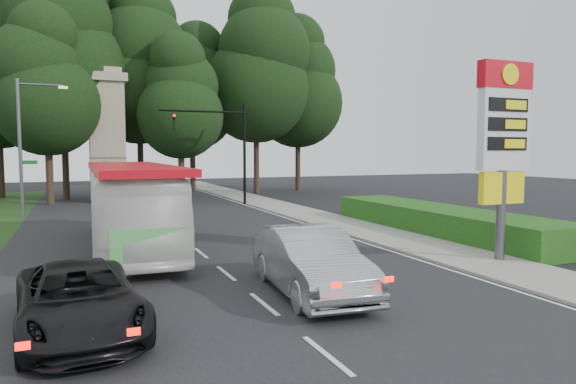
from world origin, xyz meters
name	(u,v)px	position (x,y,z in m)	size (l,w,h in m)	color
ground	(271,311)	(0.00, 0.00, 0.00)	(120.00, 120.00, 0.00)	black
road_surface	(179,235)	(0.00, 12.00, 0.01)	(14.00, 80.00, 0.02)	black
sidewalk_right	(343,224)	(8.50, 12.00, 0.06)	(3.00, 80.00, 0.12)	gray
hedge	(440,220)	(11.50, 8.00, 0.60)	(3.00, 14.00, 1.20)	#1A4913
gas_station_pylon	(504,133)	(9.20, 1.99, 4.45)	(2.10, 0.45, 6.85)	#59595E
traffic_signal_mast	(227,139)	(5.68, 24.00, 4.67)	(6.10, 0.35, 7.20)	black
streetlight_signs	(24,141)	(-6.99, 22.01, 4.44)	(2.75, 0.98, 8.00)	#59595E
monument	(107,135)	(-2.00, 30.00, 5.10)	(3.00, 3.00, 10.05)	tan
tree_center_left	(61,46)	(-5.00, 33.00, 12.02)	(10.08, 10.08, 19.80)	#2D2116
tree_center_right	(139,68)	(1.00, 35.00, 11.02)	(9.24, 9.24, 18.15)	#2D2116
tree_east_near	(192,89)	(6.00, 37.00, 9.68)	(8.12, 8.12, 15.95)	#2D2116
tree_east_mid	(256,68)	(11.00, 33.00, 11.35)	(9.52, 9.52, 18.70)	#2D2116
tree_far_east	(298,84)	(16.00, 35.00, 10.35)	(8.68, 8.68, 17.05)	#2D2116
tree_monument_left	(46,83)	(-6.00, 29.00, 8.68)	(7.28, 7.28, 14.30)	#2D2116
tree_monument_right	(180,98)	(3.50, 29.50, 8.01)	(6.72, 6.72, 13.20)	#2D2116
transit_bus	(132,207)	(-2.27, 9.40, 1.66)	(2.79, 11.92, 3.32)	white
sedan_silver	(310,261)	(1.50, 0.98, 0.89)	(1.89, 5.43, 1.79)	#AFB1B7
suv_charcoal	(79,300)	(-4.27, 0.12, 0.72)	(2.40, 5.21, 1.45)	black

